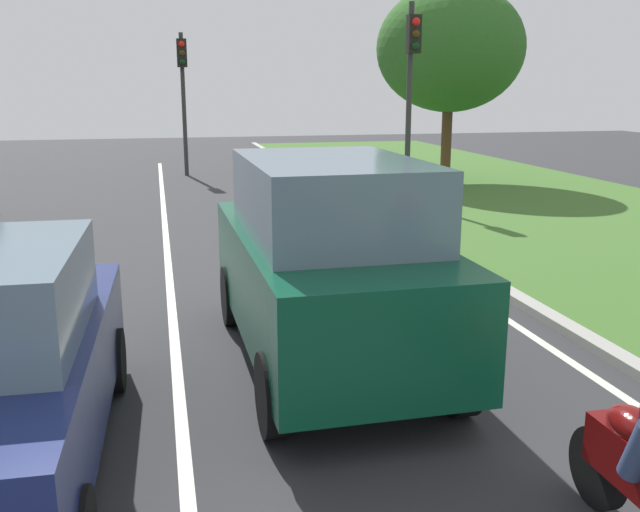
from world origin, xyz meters
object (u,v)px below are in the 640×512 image
traffic_light_near_right (411,72)px  traffic_light_far_median (183,79)px  tree_roadside_far (450,49)px  car_suv_ahead (328,261)px

traffic_light_near_right → traffic_light_far_median: traffic_light_near_right is taller
traffic_light_far_median → tree_roadside_far: 8.72m
traffic_light_near_right → traffic_light_far_median: bearing=125.4°
traffic_light_near_right → tree_roadside_far: (2.59, 3.75, 0.75)m
traffic_light_near_right → traffic_light_far_median: (-5.27, 7.42, -0.14)m
tree_roadside_far → traffic_light_near_right: bearing=-124.7°
car_suv_ahead → traffic_light_near_right: bearing=64.8°
car_suv_ahead → traffic_light_near_right: size_ratio=0.91×
car_suv_ahead → tree_roadside_far: 15.60m
car_suv_ahead → traffic_light_near_right: (4.50, 9.84, 2.16)m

